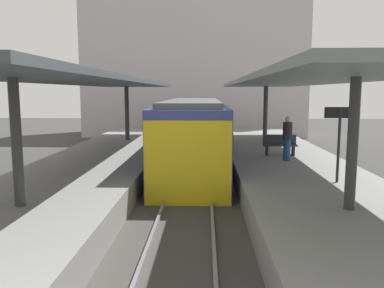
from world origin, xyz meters
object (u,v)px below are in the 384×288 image
platform_bench (280,144)px  platform_sign (340,127)px  commuter_train (193,136)px  passenger_near_bench (287,138)px

platform_bench → platform_sign: platform_sign is taller
commuter_train → passenger_near_bench: commuter_train is taller
commuter_train → passenger_near_bench: bearing=-27.5°
platform_bench → platform_sign: 5.08m
platform_sign → passenger_near_bench: bearing=101.7°
commuter_train → platform_sign: 7.10m
platform_bench → passenger_near_bench: bearing=-88.9°
platform_sign → platform_bench: bearing=98.9°
commuter_train → passenger_near_bench: 4.15m
commuter_train → platform_sign: bearing=-51.2°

